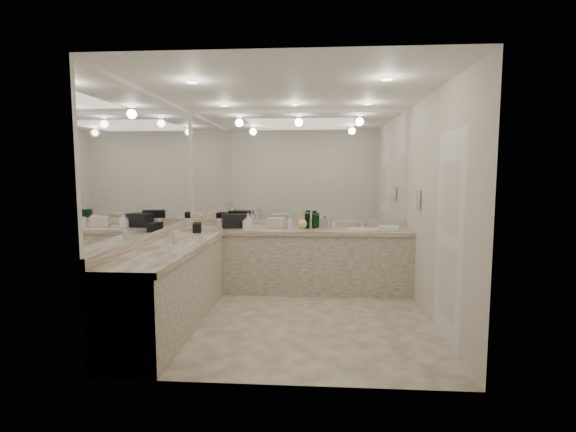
# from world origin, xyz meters

# --- Properties ---
(floor) EXTENTS (3.20, 3.20, 0.00)m
(floor) POSITION_xyz_m (0.00, 0.00, 0.00)
(floor) COLOR beige
(floor) RESTS_ON ground
(ceiling) EXTENTS (3.20, 3.20, 0.00)m
(ceiling) POSITION_xyz_m (0.00, 0.00, 2.60)
(ceiling) COLOR white
(ceiling) RESTS_ON floor
(wall_back) EXTENTS (3.20, 0.02, 2.60)m
(wall_back) POSITION_xyz_m (0.00, 1.50, 1.30)
(wall_back) COLOR beige
(wall_back) RESTS_ON floor
(wall_left) EXTENTS (0.02, 3.00, 2.60)m
(wall_left) POSITION_xyz_m (-1.60, 0.00, 1.30)
(wall_left) COLOR beige
(wall_left) RESTS_ON floor
(wall_right) EXTENTS (0.02, 3.00, 2.60)m
(wall_right) POSITION_xyz_m (1.60, 0.00, 1.30)
(wall_right) COLOR beige
(wall_right) RESTS_ON floor
(vanity_back_base) EXTENTS (3.20, 0.60, 0.84)m
(vanity_back_base) POSITION_xyz_m (0.00, 1.20, 0.42)
(vanity_back_base) COLOR beige
(vanity_back_base) RESTS_ON floor
(vanity_back_top) EXTENTS (3.20, 0.64, 0.06)m
(vanity_back_top) POSITION_xyz_m (0.00, 1.19, 0.87)
(vanity_back_top) COLOR beige
(vanity_back_top) RESTS_ON vanity_back_base
(vanity_left_base) EXTENTS (0.60, 2.40, 0.84)m
(vanity_left_base) POSITION_xyz_m (-1.30, -0.30, 0.42)
(vanity_left_base) COLOR beige
(vanity_left_base) RESTS_ON floor
(vanity_left_top) EXTENTS (0.64, 2.42, 0.06)m
(vanity_left_top) POSITION_xyz_m (-1.29, -0.30, 0.87)
(vanity_left_top) COLOR beige
(vanity_left_top) RESTS_ON vanity_left_base
(backsplash_back) EXTENTS (3.20, 0.04, 0.10)m
(backsplash_back) POSITION_xyz_m (0.00, 1.48, 0.95)
(backsplash_back) COLOR beige
(backsplash_back) RESTS_ON vanity_back_top
(backsplash_left) EXTENTS (0.04, 3.00, 0.10)m
(backsplash_left) POSITION_xyz_m (-1.58, 0.00, 0.95)
(backsplash_left) COLOR beige
(backsplash_left) RESTS_ON vanity_left_top
(mirror_back) EXTENTS (3.12, 0.01, 1.55)m
(mirror_back) POSITION_xyz_m (0.00, 1.49, 1.77)
(mirror_back) COLOR white
(mirror_back) RESTS_ON wall_back
(mirror_left) EXTENTS (0.01, 2.92, 1.55)m
(mirror_left) POSITION_xyz_m (-1.59, 0.00, 1.77)
(mirror_left) COLOR white
(mirror_left) RESTS_ON wall_left
(sink) EXTENTS (0.44, 0.44, 0.03)m
(sink) POSITION_xyz_m (0.95, 1.20, 0.90)
(sink) COLOR white
(sink) RESTS_ON vanity_back_top
(faucet) EXTENTS (0.24, 0.16, 0.14)m
(faucet) POSITION_xyz_m (0.95, 1.41, 0.97)
(faucet) COLOR silver
(faucet) RESTS_ON vanity_back_top
(wall_phone) EXTENTS (0.06, 0.10, 0.24)m
(wall_phone) POSITION_xyz_m (1.56, 0.70, 1.35)
(wall_phone) COLOR white
(wall_phone) RESTS_ON wall_right
(door) EXTENTS (0.02, 0.82, 2.10)m
(door) POSITION_xyz_m (1.59, -0.50, 1.05)
(door) COLOR white
(door) RESTS_ON wall_right
(black_toiletry_bag) EXTENTS (0.38, 0.30, 0.19)m
(black_toiletry_bag) POSITION_xyz_m (-0.89, 1.22, 1.00)
(black_toiletry_bag) COLOR black
(black_toiletry_bag) RESTS_ON vanity_back_top
(black_bag_spill) EXTENTS (0.15, 0.25, 0.12)m
(black_bag_spill) POSITION_xyz_m (-1.30, 0.75, 0.96)
(black_bag_spill) COLOR black
(black_bag_spill) RESTS_ON vanity_left_top
(cream_cosmetic_case) EXTENTS (0.28, 0.21, 0.14)m
(cream_cosmetic_case) POSITION_xyz_m (-0.29, 1.22, 0.97)
(cream_cosmetic_case) COLOR beige
(cream_cosmetic_case) RESTS_ON vanity_back_top
(hand_towel) EXTENTS (0.28, 0.21, 0.04)m
(hand_towel) POSITION_xyz_m (1.30, 1.21, 0.92)
(hand_towel) COLOR white
(hand_towel) RESTS_ON vanity_back_top
(lotion_left) EXTENTS (0.06, 0.06, 0.13)m
(lotion_left) POSITION_xyz_m (-1.30, -0.12, 0.96)
(lotion_left) COLOR white
(lotion_left) RESTS_ON vanity_left_top
(soap_bottle_a) EXTENTS (0.10, 0.10, 0.20)m
(soap_bottle_a) POSITION_xyz_m (-0.71, 1.30, 1.00)
(soap_bottle_a) COLOR white
(soap_bottle_a) RESTS_ON vanity_back_top
(soap_bottle_b) EXTENTS (0.11, 0.11, 0.22)m
(soap_bottle_b) POSITION_xyz_m (-0.68, 1.17, 1.01)
(soap_bottle_b) COLOR white
(soap_bottle_b) RESTS_ON vanity_back_top
(soap_bottle_c) EXTENTS (0.17, 0.17, 0.19)m
(soap_bottle_c) POSITION_xyz_m (0.09, 1.23, 0.99)
(soap_bottle_c) COLOR #FFC88A
(soap_bottle_c) RESTS_ON vanity_back_top
(green_bottle_0) EXTENTS (0.07, 0.07, 0.21)m
(green_bottle_0) POSITION_xyz_m (0.16, 1.23, 1.01)
(green_bottle_0) COLOR #114524
(green_bottle_0) RESTS_ON vanity_back_top
(green_bottle_1) EXTENTS (0.06, 0.06, 0.21)m
(green_bottle_1) POSITION_xyz_m (0.15, 1.35, 1.01)
(green_bottle_1) COLOR #114524
(green_bottle_1) RESTS_ON vanity_back_top
(green_bottle_2) EXTENTS (0.07, 0.07, 0.18)m
(green_bottle_2) POSITION_xyz_m (0.30, 1.33, 0.99)
(green_bottle_2) COLOR #114524
(green_bottle_2) RESTS_ON vanity_back_top
(green_bottle_3) EXTENTS (0.07, 0.07, 0.21)m
(green_bottle_3) POSITION_xyz_m (0.26, 1.24, 1.00)
(green_bottle_3) COLOR #114524
(green_bottle_3) RESTS_ON vanity_back_top
(amenity_bottle_0) EXTENTS (0.05, 0.05, 0.12)m
(amenity_bottle_0) POSITION_xyz_m (0.43, 1.19, 0.96)
(amenity_bottle_0) COLOR #9966B2
(amenity_bottle_0) RESTS_ON vanity_back_top
(amenity_bottle_1) EXTENTS (0.05, 0.05, 0.12)m
(amenity_bottle_1) POSITION_xyz_m (-0.73, 1.14, 0.96)
(amenity_bottle_1) COLOR silver
(amenity_bottle_1) RESTS_ON vanity_back_top
(amenity_bottle_2) EXTENTS (0.04, 0.04, 0.12)m
(amenity_bottle_2) POSITION_xyz_m (-1.14, 1.33, 0.96)
(amenity_bottle_2) COLOR white
(amenity_bottle_2) RESTS_ON vanity_back_top
(amenity_bottle_3) EXTENTS (0.04, 0.04, 0.11)m
(amenity_bottle_3) POSITION_xyz_m (0.54, 1.16, 0.95)
(amenity_bottle_3) COLOR silver
(amenity_bottle_3) RESTS_ON vanity_back_top
(amenity_bottle_4) EXTENTS (0.06, 0.06, 0.12)m
(amenity_bottle_4) POSITION_xyz_m (0.45, 1.30, 0.96)
(amenity_bottle_4) COLOR silver
(amenity_bottle_4) RESTS_ON vanity_back_top
(amenity_bottle_5) EXTENTS (0.06, 0.06, 0.15)m
(amenity_bottle_5) POSITION_xyz_m (-0.08, 1.15, 0.97)
(amenity_bottle_5) COLOR silver
(amenity_bottle_5) RESTS_ON vanity_back_top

